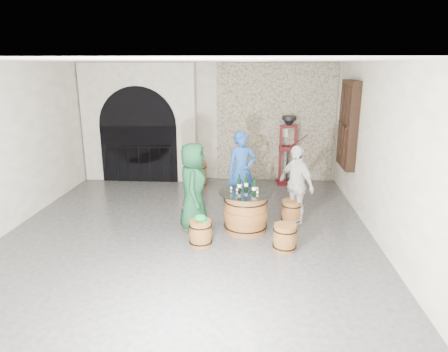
# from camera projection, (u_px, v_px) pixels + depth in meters

# --- Properties ---
(ground) EXTENTS (8.00, 8.00, 0.00)m
(ground) POSITION_uv_depth(u_px,v_px,m) (188.00, 235.00, 7.63)
(ground) COLOR #303033
(ground) RESTS_ON ground
(wall_back) EXTENTS (8.00, 0.00, 8.00)m
(wall_back) POSITION_uv_depth(u_px,v_px,m) (210.00, 122.00, 11.04)
(wall_back) COLOR silver
(wall_back) RESTS_ON ground
(wall_front) EXTENTS (8.00, 0.00, 8.00)m
(wall_front) POSITION_uv_depth(u_px,v_px,m) (108.00, 254.00, 3.36)
(wall_front) COLOR silver
(wall_front) RESTS_ON ground
(wall_left) EXTENTS (0.00, 8.00, 8.00)m
(wall_left) POSITION_uv_depth(u_px,v_px,m) (1.00, 150.00, 7.45)
(wall_left) COLOR silver
(wall_left) RESTS_ON ground
(wall_right) EXTENTS (0.00, 8.00, 8.00)m
(wall_right) POSITION_uv_depth(u_px,v_px,m) (385.00, 156.00, 6.95)
(wall_right) COLOR silver
(wall_right) RESTS_ON ground
(ceiling) EXTENTS (8.00, 8.00, 0.00)m
(ceiling) POSITION_uv_depth(u_px,v_px,m) (184.00, 61.00, 6.77)
(ceiling) COLOR beige
(ceiling) RESTS_ON wall_back
(stone_facing_panel) EXTENTS (3.20, 0.12, 3.18)m
(stone_facing_panel) POSITION_uv_depth(u_px,v_px,m) (275.00, 123.00, 10.85)
(stone_facing_panel) COLOR #AFA28B
(stone_facing_panel) RESTS_ON ground
(arched_opening) EXTENTS (3.10, 0.60, 3.19)m
(arched_opening) POSITION_uv_depth(u_px,v_px,m) (140.00, 123.00, 10.93)
(arched_opening) COLOR silver
(arched_opening) RESTS_ON ground
(shuttered_window) EXTENTS (0.23, 1.10, 2.00)m
(shuttered_window) POSITION_uv_depth(u_px,v_px,m) (348.00, 125.00, 9.21)
(shuttered_window) COLOR black
(shuttered_window) RESTS_ON wall_right
(barrel_table) EXTENTS (1.03, 1.03, 0.79)m
(barrel_table) POSITION_uv_depth(u_px,v_px,m) (246.00, 212.00, 7.71)
(barrel_table) COLOR brown
(barrel_table) RESTS_ON ground
(barrel_stool_left) EXTENTS (0.42, 0.42, 0.47)m
(barrel_stool_left) POSITION_uv_depth(u_px,v_px,m) (192.00, 217.00, 7.88)
(barrel_stool_left) COLOR brown
(barrel_stool_left) RESTS_ON ground
(barrel_stool_far) EXTENTS (0.42, 0.42, 0.47)m
(barrel_stool_far) POSITION_uv_depth(u_px,v_px,m) (242.00, 202.00, 8.76)
(barrel_stool_far) COLOR brown
(barrel_stool_far) RESTS_ON ground
(barrel_stool_right) EXTENTS (0.42, 0.42, 0.47)m
(barrel_stool_right) POSITION_uv_depth(u_px,v_px,m) (291.00, 212.00, 8.16)
(barrel_stool_right) COLOR brown
(barrel_stool_right) RESTS_ON ground
(barrel_stool_near_right) EXTENTS (0.42, 0.42, 0.47)m
(barrel_stool_near_right) POSITION_uv_depth(u_px,v_px,m) (285.00, 237.00, 6.95)
(barrel_stool_near_right) COLOR brown
(barrel_stool_near_right) RESTS_ON ground
(barrel_stool_near_left) EXTENTS (0.42, 0.42, 0.47)m
(barrel_stool_near_left) POSITION_uv_depth(u_px,v_px,m) (201.00, 233.00, 7.14)
(barrel_stool_near_left) COLOR brown
(barrel_stool_near_left) RESTS_ON ground
(green_cap) EXTENTS (0.26, 0.21, 0.12)m
(green_cap) POSITION_uv_depth(u_px,v_px,m) (200.00, 218.00, 7.06)
(green_cap) COLOR #0C8835
(green_cap) RESTS_ON barrel_stool_near_left
(person_green) EXTENTS (0.61, 0.88, 1.72)m
(person_green) POSITION_uv_depth(u_px,v_px,m) (193.00, 187.00, 7.71)
(person_green) COLOR #113C22
(person_green) RESTS_ON ground
(person_blue) EXTENTS (0.73, 0.58, 1.76)m
(person_blue) POSITION_uv_depth(u_px,v_px,m) (242.00, 171.00, 8.78)
(person_blue) COLOR #1A448F
(person_blue) RESTS_ON ground
(person_white) EXTENTS (0.87, 1.00, 1.61)m
(person_white) POSITION_uv_depth(u_px,v_px,m) (296.00, 184.00, 8.04)
(person_white) COLOR silver
(person_white) RESTS_ON ground
(wine_bottle_left) EXTENTS (0.08, 0.08, 0.32)m
(wine_bottle_left) POSITION_uv_depth(u_px,v_px,m) (239.00, 184.00, 7.66)
(wine_bottle_left) COLOR black
(wine_bottle_left) RESTS_ON barrel_table
(wine_bottle_center) EXTENTS (0.08, 0.08, 0.32)m
(wine_bottle_center) POSITION_uv_depth(u_px,v_px,m) (254.00, 187.00, 7.48)
(wine_bottle_center) COLOR black
(wine_bottle_center) RESTS_ON barrel_table
(wine_bottle_right) EXTENTS (0.08, 0.08, 0.32)m
(wine_bottle_right) POSITION_uv_depth(u_px,v_px,m) (246.00, 183.00, 7.73)
(wine_bottle_right) COLOR black
(wine_bottle_right) RESTS_ON barrel_table
(tasting_glass_a) EXTENTS (0.05, 0.05, 0.10)m
(tasting_glass_a) POSITION_uv_depth(u_px,v_px,m) (237.00, 191.00, 7.51)
(tasting_glass_a) COLOR #A86E20
(tasting_glass_a) RESTS_ON barrel_table
(tasting_glass_b) EXTENTS (0.05, 0.05, 0.10)m
(tasting_glass_b) POSITION_uv_depth(u_px,v_px,m) (257.00, 190.00, 7.59)
(tasting_glass_b) COLOR #A86E20
(tasting_glass_b) RESTS_ON barrel_table
(tasting_glass_c) EXTENTS (0.05, 0.05, 0.10)m
(tasting_glass_c) POSITION_uv_depth(u_px,v_px,m) (241.00, 186.00, 7.80)
(tasting_glass_c) COLOR #A86E20
(tasting_glass_c) RESTS_ON barrel_table
(tasting_glass_d) EXTENTS (0.05, 0.05, 0.10)m
(tasting_glass_d) POSITION_uv_depth(u_px,v_px,m) (255.00, 186.00, 7.82)
(tasting_glass_d) COLOR #A86E20
(tasting_glass_d) RESTS_ON barrel_table
(tasting_glass_e) EXTENTS (0.05, 0.05, 0.10)m
(tasting_glass_e) POSITION_uv_depth(u_px,v_px,m) (257.00, 194.00, 7.36)
(tasting_glass_e) COLOR #A86E20
(tasting_glass_e) RESTS_ON barrel_table
(tasting_glass_f) EXTENTS (0.05, 0.05, 0.10)m
(tasting_glass_f) POSITION_uv_depth(u_px,v_px,m) (231.00, 189.00, 7.61)
(tasting_glass_f) COLOR #A86E20
(tasting_glass_f) RESTS_ON barrel_table
(side_barrel) EXTENTS (0.52, 0.52, 0.69)m
(side_barrel) POSITION_uv_depth(u_px,v_px,m) (197.00, 175.00, 10.46)
(side_barrel) COLOR brown
(side_barrel) RESTS_ON ground
(corking_press) EXTENTS (0.76, 0.42, 1.84)m
(corking_press) POSITION_uv_depth(u_px,v_px,m) (288.00, 145.00, 10.56)
(corking_press) COLOR #4F0D14
(corking_press) RESTS_ON ground
(control_box) EXTENTS (0.18, 0.10, 0.22)m
(control_box) POSITION_uv_depth(u_px,v_px,m) (285.00, 133.00, 10.83)
(control_box) COLOR silver
(control_box) RESTS_ON wall_back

